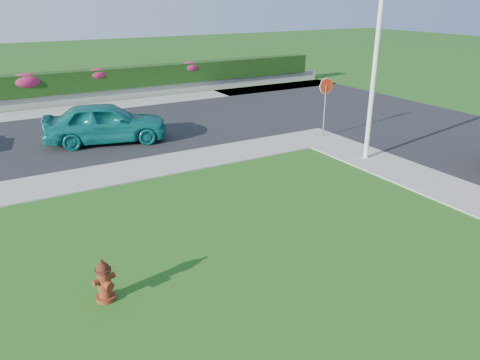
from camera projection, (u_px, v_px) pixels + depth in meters
ground at (323, 316)px, 8.38m from camera, size 120.00×120.00×0.00m
curb_corner at (315, 137)px, 18.88m from camera, size 2.00×2.00×0.04m
sidewalk_beyond at (61, 111)px, 23.20m from camera, size 34.00×2.00×0.04m
retaining_wall at (55, 100)px, 24.30m from camera, size 34.00×0.40×0.60m
hedge at (52, 83)px, 24.07m from camera, size 32.00×0.90×1.10m
fire_hydrant at (104, 281)px, 8.69m from camera, size 0.45×0.42×0.86m
sedan_teal at (106, 122)px, 17.94m from camera, size 4.90×2.96×1.56m
utility_pole at (374, 73)px, 15.38m from camera, size 0.16×0.16×5.98m
stop_sign at (326, 94)px, 18.31m from camera, size 0.66×0.06×2.41m
flower_clump_d at (27, 81)px, 23.35m from camera, size 1.57×1.01×0.78m
flower_clump_e at (97, 74)px, 24.96m from camera, size 1.30×0.84×0.65m
flower_clump_f at (190, 67)px, 27.49m from camera, size 1.31×0.85×0.66m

